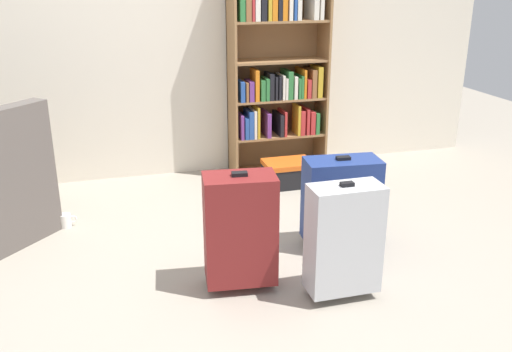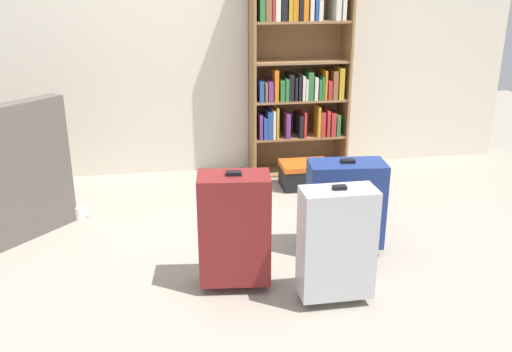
# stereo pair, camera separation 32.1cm
# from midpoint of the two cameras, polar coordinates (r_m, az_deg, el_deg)

# --- Properties ---
(ground_plane) EXTENTS (9.40, 9.40, 0.00)m
(ground_plane) POSITION_cam_midpoint_polar(r_m,az_deg,el_deg) (3.30, -3.92, -10.05)
(ground_plane) COLOR #9E9384
(back_wall) EXTENTS (5.37, 0.10, 2.60)m
(back_wall) POSITION_cam_midpoint_polar(r_m,az_deg,el_deg) (4.77, -9.30, 15.55)
(back_wall) COLOR beige
(back_wall) RESTS_ON ground
(bookshelf) EXTENTS (0.82, 0.31, 1.91)m
(bookshelf) POSITION_cam_midpoint_polar(r_m,az_deg,el_deg) (4.73, 0.22, 12.64)
(bookshelf) COLOR olive
(bookshelf) RESTS_ON ground
(mug) EXTENTS (0.12, 0.08, 0.10)m
(mug) POSITION_cam_midpoint_polar(r_m,az_deg,el_deg) (4.12, -21.03, -4.32)
(mug) COLOR white
(mug) RESTS_ON ground
(storage_box) EXTENTS (0.39, 0.28, 0.21)m
(storage_box) POSITION_cam_midpoint_polar(r_m,az_deg,el_deg) (4.58, 1.29, 0.33)
(storage_box) COLOR black
(storage_box) RESTS_ON ground
(suitcase_dark_red) EXTENTS (0.41, 0.27, 0.68)m
(suitcase_dark_red) POSITION_cam_midpoint_polar(r_m,az_deg,el_deg) (3.02, -4.69, -5.49)
(suitcase_dark_red) COLOR maroon
(suitcase_dark_red) RESTS_ON ground
(suitcase_silver) EXTENTS (0.38, 0.19, 0.66)m
(suitcase_silver) POSITION_cam_midpoint_polar(r_m,az_deg,el_deg) (2.94, 5.89, -6.48)
(suitcase_silver) COLOR #B7BABF
(suitcase_silver) RESTS_ON ground
(suitcase_navy_blue) EXTENTS (0.48, 0.28, 0.60)m
(suitcase_navy_blue) POSITION_cam_midpoint_polar(r_m,az_deg,el_deg) (3.50, 6.10, -2.53)
(suitcase_navy_blue) COLOR navy
(suitcase_navy_blue) RESTS_ON ground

